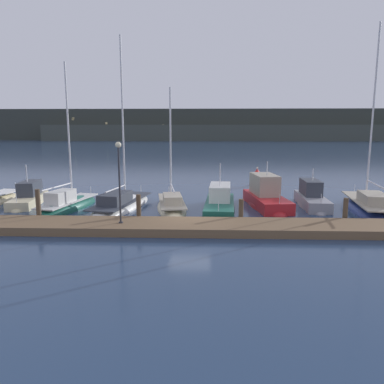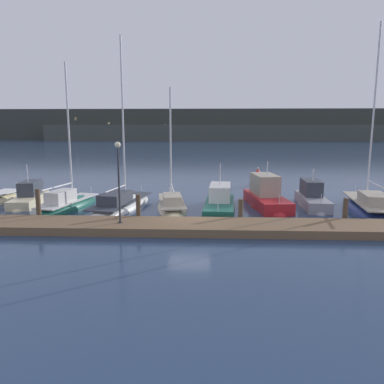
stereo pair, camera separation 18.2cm
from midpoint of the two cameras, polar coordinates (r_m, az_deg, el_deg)
name	(u,v)px [view 1 (the left image)]	position (r m, az deg, el deg)	size (l,w,h in m)	color
ground_plane	(190,223)	(22.26, -0.59, -4.69)	(400.00, 400.00, 0.00)	navy
dock	(188,227)	(20.53, -0.82, -5.31)	(37.78, 2.80, 0.45)	brown
mooring_pile_1	(38,206)	(24.12, -22.57, -1.91)	(0.28, 0.28, 1.97)	#4C3D2D
mooring_pile_2	(139,209)	(22.32, -8.35, -2.52)	(0.28, 0.28, 1.69)	#4C3D2D
mooring_pile_3	(241,211)	(22.07, 7.24, -2.94)	(0.28, 0.28, 1.46)	#4C3D2D
mooring_pile_4	(345,211)	(23.38, 22.12, -2.74)	(0.28, 0.28, 1.57)	#4C3D2D
motorboat_berth_2	(29,201)	(29.83, -23.80, -1.20)	(2.47, 5.59, 3.38)	beige
sailboat_berth_3	(68,207)	(27.06, -18.59, -2.25)	(3.11, 7.13, 10.61)	#195647
sailboat_berth_4	(121,206)	(26.62, -10.95, -2.13)	(3.94, 8.68, 12.31)	white
sailboat_berth_5	(172,207)	(25.85, -3.32, -2.34)	(2.97, 6.98, 8.81)	beige
motorboat_berth_6	(220,207)	(25.38, 4.04, -2.22)	(2.47, 7.04, 3.76)	#195647
motorboat_berth_7	(266,201)	(27.09, 11.04, -1.40)	(3.06, 6.76, 3.90)	red
motorboat_berth_8	(311,201)	(28.06, 17.56, -1.35)	(1.98, 5.97, 3.17)	gray
sailboat_berth_9	(368,209)	(27.81, 25.12, -2.30)	(3.49, 8.59, 12.78)	navy
channel_buoy	(257,179)	(36.33, 9.72, 1.96)	(1.44, 1.44, 1.79)	red
dock_lamppost	(119,170)	(20.28, -11.31, 3.33)	(0.32, 0.32, 4.39)	#2D2D33
hillside_backdrop	(207,126)	(156.94, 2.32, 10.03)	(240.00, 23.00, 12.43)	#333833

